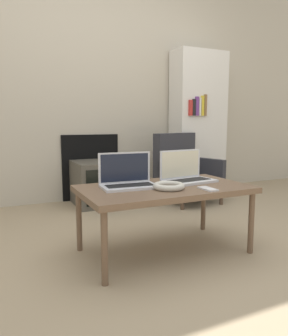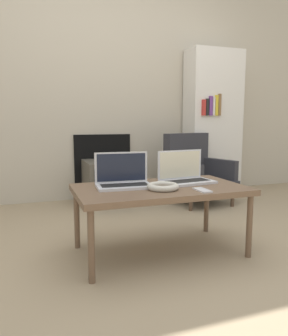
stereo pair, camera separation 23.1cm
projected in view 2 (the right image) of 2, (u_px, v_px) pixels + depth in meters
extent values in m
plane|color=#998466|center=(172.00, 264.00, 1.92)|extent=(14.00, 14.00, 0.00)
cube|color=#B7AD99|center=(100.00, 77.00, 3.48)|extent=(7.00, 0.06, 2.60)
cube|color=black|center=(103.00, 166.00, 3.58)|extent=(0.62, 0.03, 0.70)
cube|color=brown|center=(160.00, 189.00, 2.04)|extent=(1.05, 0.59, 0.04)
cylinder|color=brown|center=(91.00, 247.00, 1.67)|extent=(0.04, 0.04, 0.39)
cylinder|color=brown|center=(249.00, 226.00, 2.00)|extent=(0.04, 0.04, 0.39)
cylinder|color=brown|center=(77.00, 219.00, 2.15)|extent=(0.04, 0.04, 0.39)
cylinder|color=brown|center=(206.00, 206.00, 2.47)|extent=(0.04, 0.04, 0.39)
cube|color=silver|center=(125.00, 186.00, 2.01)|extent=(0.36, 0.23, 0.02)
cube|color=black|center=(125.00, 185.00, 2.01)|extent=(0.30, 0.13, 0.00)
cube|color=silver|center=(121.00, 167.00, 2.09)|extent=(0.34, 0.03, 0.19)
cube|color=black|center=(121.00, 167.00, 2.09)|extent=(0.31, 0.03, 0.18)
cube|color=silver|center=(188.00, 182.00, 2.16)|extent=(0.36, 0.24, 0.02)
cube|color=black|center=(188.00, 181.00, 2.16)|extent=(0.30, 0.14, 0.00)
cube|color=silver|center=(180.00, 164.00, 2.23)|extent=(0.34, 0.05, 0.19)
cube|color=beige|center=(180.00, 164.00, 2.23)|extent=(0.31, 0.04, 0.18)
torus|color=beige|center=(163.00, 186.00, 1.96)|extent=(0.19, 0.19, 0.04)
cube|color=silver|center=(202.00, 190.00, 1.92)|extent=(0.06, 0.13, 0.01)
cube|color=#4C473D|center=(109.00, 182.00, 3.36)|extent=(0.47, 0.49, 0.44)
cube|color=black|center=(115.00, 186.00, 3.12)|extent=(0.39, 0.01, 0.34)
cube|color=#2D2D33|center=(201.00, 184.00, 3.33)|extent=(0.69, 0.68, 0.08)
cube|color=#2D2D33|center=(186.00, 156.00, 3.47)|extent=(0.56, 0.26, 0.47)
cube|color=#2D2D33|center=(183.00, 173.00, 3.16)|extent=(0.20, 0.48, 0.20)
cube|color=#2D2D33|center=(218.00, 168.00, 3.46)|extent=(0.20, 0.48, 0.20)
cylinder|color=#4C3828|center=(191.00, 202.00, 3.07)|extent=(0.04, 0.04, 0.16)
cylinder|color=#4C3828|center=(232.00, 199.00, 3.22)|extent=(0.04, 0.04, 0.16)
cylinder|color=#4C3828|center=(171.00, 193.00, 3.48)|extent=(0.04, 0.04, 0.16)
cylinder|color=#4C3828|center=(209.00, 190.00, 3.63)|extent=(0.04, 0.04, 0.16)
cube|color=silver|center=(213.00, 123.00, 3.79)|extent=(0.62, 0.30, 1.63)
cube|color=#B22D28|center=(204.00, 108.00, 3.54)|extent=(0.04, 0.02, 0.17)
cube|color=black|center=(207.00, 107.00, 3.55)|extent=(0.03, 0.02, 0.18)
cube|color=#6B387F|center=(211.00, 106.00, 3.57)|extent=(0.04, 0.02, 0.21)
cube|color=silver|center=(214.00, 107.00, 3.58)|extent=(0.02, 0.02, 0.20)
cube|color=gold|center=(216.00, 105.00, 3.59)|extent=(0.03, 0.02, 0.22)
cube|color=brown|center=(220.00, 105.00, 3.60)|extent=(0.03, 0.02, 0.24)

